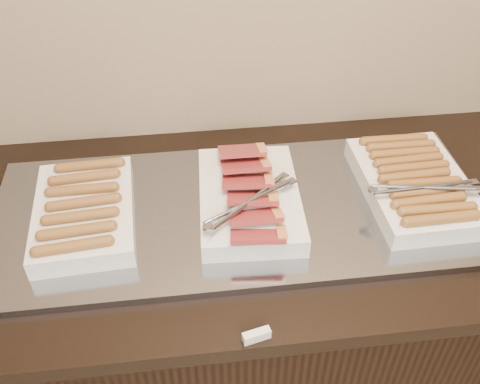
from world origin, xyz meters
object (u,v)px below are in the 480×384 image
warming_tray (241,210)px  dish_right (415,184)px  counter (247,321)px  dish_center (249,198)px  dish_left (84,211)px

warming_tray → dish_right: dish_right is taller
counter → warming_tray: warming_tray is taller
warming_tray → dish_center: bearing=-12.0°
counter → dish_left: 0.63m
warming_tray → counter: bearing=0.0°
warming_tray → dish_right: size_ratio=3.23×
dish_center → dish_right: bearing=3.0°
warming_tray → dish_right: bearing=-0.5°
warming_tray → dish_center: size_ratio=3.16×
warming_tray → dish_center: 0.05m
counter → dish_left: bearing=180.0°
dish_left → warming_tray: bearing=-3.2°
counter → dish_center: bearing=-88.5°
dish_right → dish_left: bearing=178.7°
dish_right → dish_center: bearing=179.0°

